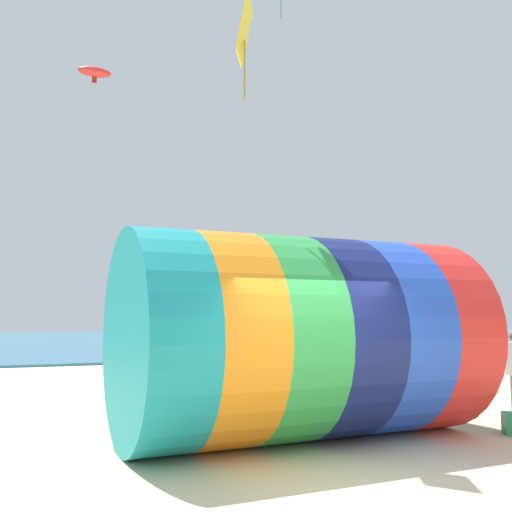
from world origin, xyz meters
TOP-DOWN VIEW (x-y plane):
  - ground_plane at (0.00, 0.00)m, footprint 120.00×120.00m
  - sea at (0.00, 37.29)m, footprint 120.00×40.00m
  - giant_inflatable_tube at (0.41, 2.47)m, footprint 6.01×3.65m
  - kite_red_parafoil at (-2.14, 13.88)m, footprint 1.16×0.48m
  - kite_yellow_diamond at (-0.54, 2.56)m, footprint 0.50×0.73m

SIDE VIEW (x-z plane):
  - ground_plane at x=0.00m, z-range 0.00..0.00m
  - sea at x=0.00m, z-range 0.00..0.10m
  - giant_inflatable_tube at x=0.41m, z-range 0.00..3.30m
  - kite_yellow_diamond at x=-0.54m, z-range 5.93..7.65m
  - kite_red_parafoil at x=-2.14m, z-range 10.18..10.77m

